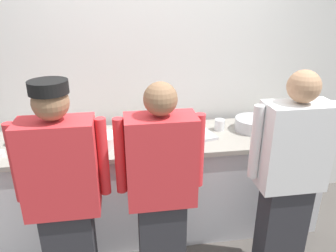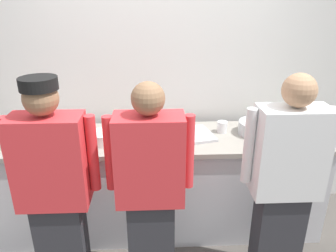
{
  "view_description": "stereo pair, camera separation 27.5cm",
  "coord_description": "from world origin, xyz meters",
  "px_view_note": "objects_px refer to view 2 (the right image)",
  "views": [
    {
      "loc": [
        -0.31,
        -2.16,
        2.07
      ],
      "look_at": [
        0.08,
        0.35,
        1.04
      ],
      "focal_mm": 34.55,
      "sensor_mm": 36.0,
      "label": 1
    },
    {
      "loc": [
        -0.04,
        -2.19,
        2.07
      ],
      "look_at": [
        0.08,
        0.35,
        1.04
      ],
      "focal_mm": 34.55,
      "sensor_mm": 36.0,
      "label": 2
    }
  ],
  "objects_px": {
    "sheet_tray": "(188,135)",
    "squeeze_bottle_primary": "(290,127)",
    "mixing_bowl_steel": "(257,128)",
    "chefs_knife": "(145,143)",
    "chef_far_right": "(285,183)",
    "chef_near_left": "(55,191)",
    "ramekin_yellow_sauce": "(120,130)",
    "ramekin_green_sauce": "(19,135)",
    "chef_center": "(150,190)",
    "plate_stack_rear": "(42,140)",
    "deli_cup": "(222,127)",
    "ramekin_orange_sauce": "(152,127)",
    "plate_stack_front": "(104,137)",
    "ramekin_red_sauce": "(4,146)",
    "squeeze_bottle_secondary": "(137,122)"
  },
  "relations": [
    {
      "from": "sheet_tray",
      "to": "chef_near_left",
      "type": "bearing_deg",
      "value": -143.2
    },
    {
      "from": "chef_near_left",
      "to": "chef_far_right",
      "type": "relative_size",
      "value": 1.0
    },
    {
      "from": "ramekin_yellow_sauce",
      "to": "ramekin_green_sauce",
      "type": "height_order",
      "value": "ramekin_green_sauce"
    },
    {
      "from": "squeeze_bottle_secondary",
      "to": "ramekin_yellow_sauce",
      "type": "height_order",
      "value": "squeeze_bottle_secondary"
    },
    {
      "from": "ramekin_yellow_sauce",
      "to": "chefs_knife",
      "type": "height_order",
      "value": "ramekin_yellow_sauce"
    },
    {
      "from": "ramekin_red_sauce",
      "to": "ramekin_orange_sauce",
      "type": "bearing_deg",
      "value": 16.15
    },
    {
      "from": "chef_center",
      "to": "chefs_knife",
      "type": "xyz_separation_m",
      "value": [
        -0.05,
        0.56,
        0.09
      ]
    },
    {
      "from": "squeeze_bottle_primary",
      "to": "ramekin_red_sauce",
      "type": "xyz_separation_m",
      "value": [
        -2.36,
        -0.11,
        -0.07
      ]
    },
    {
      "from": "squeeze_bottle_primary",
      "to": "ramekin_orange_sauce",
      "type": "distance_m",
      "value": 1.21
    },
    {
      "from": "mixing_bowl_steel",
      "to": "deli_cup",
      "type": "relative_size",
      "value": 3.24
    },
    {
      "from": "ramekin_orange_sauce",
      "to": "mixing_bowl_steel",
      "type": "bearing_deg",
      "value": -8.52
    },
    {
      "from": "chef_center",
      "to": "mixing_bowl_steel",
      "type": "xyz_separation_m",
      "value": [
        0.94,
        0.73,
        0.14
      ]
    },
    {
      "from": "squeeze_bottle_secondary",
      "to": "ramekin_yellow_sauce",
      "type": "xyz_separation_m",
      "value": [
        -0.16,
        0.01,
        -0.08
      ]
    },
    {
      "from": "chef_center",
      "to": "ramekin_yellow_sauce",
      "type": "relative_size",
      "value": 17.1
    },
    {
      "from": "ramekin_yellow_sauce",
      "to": "chef_far_right",
      "type": "bearing_deg",
      "value": -33.6
    },
    {
      "from": "chef_far_right",
      "to": "chefs_knife",
      "type": "relative_size",
      "value": 5.96
    },
    {
      "from": "plate_stack_front",
      "to": "squeeze_bottle_primary",
      "type": "xyz_separation_m",
      "value": [
        1.57,
        0.04,
        0.05
      ]
    },
    {
      "from": "chef_center",
      "to": "ramekin_green_sauce",
      "type": "bearing_deg",
      "value": 146.76
    },
    {
      "from": "deli_cup",
      "to": "chefs_knife",
      "type": "relative_size",
      "value": 0.37
    },
    {
      "from": "ramekin_red_sauce",
      "to": "squeeze_bottle_secondary",
      "type": "bearing_deg",
      "value": 14.85
    },
    {
      "from": "sheet_tray",
      "to": "squeeze_bottle_secondary",
      "type": "bearing_deg",
      "value": 165.77
    },
    {
      "from": "squeeze_bottle_primary",
      "to": "chefs_knife",
      "type": "distance_m",
      "value": 1.25
    },
    {
      "from": "chef_near_left",
      "to": "chef_center",
      "type": "xyz_separation_m",
      "value": [
        0.63,
        0.02,
        -0.03
      ]
    },
    {
      "from": "chef_center",
      "to": "chef_near_left",
      "type": "bearing_deg",
      "value": -178.58
    },
    {
      "from": "plate_stack_rear",
      "to": "chefs_knife",
      "type": "height_order",
      "value": "plate_stack_rear"
    },
    {
      "from": "deli_cup",
      "to": "mixing_bowl_steel",
      "type": "bearing_deg",
      "value": -8.62
    },
    {
      "from": "mixing_bowl_steel",
      "to": "ramekin_orange_sauce",
      "type": "height_order",
      "value": "mixing_bowl_steel"
    },
    {
      "from": "sheet_tray",
      "to": "ramekin_yellow_sauce",
      "type": "height_order",
      "value": "ramekin_yellow_sauce"
    },
    {
      "from": "ramekin_yellow_sauce",
      "to": "ramekin_green_sauce",
      "type": "distance_m",
      "value": 0.87
    },
    {
      "from": "plate_stack_front",
      "to": "ramekin_red_sauce",
      "type": "height_order",
      "value": "plate_stack_front"
    },
    {
      "from": "squeeze_bottle_primary",
      "to": "deli_cup",
      "type": "xyz_separation_m",
      "value": [
        -0.55,
        0.14,
        -0.04
      ]
    },
    {
      "from": "plate_stack_front",
      "to": "squeeze_bottle_primary",
      "type": "height_order",
      "value": "squeeze_bottle_primary"
    },
    {
      "from": "squeeze_bottle_secondary",
      "to": "ramekin_red_sauce",
      "type": "bearing_deg",
      "value": -165.15
    },
    {
      "from": "sheet_tray",
      "to": "squeeze_bottle_primary",
      "type": "xyz_separation_m",
      "value": [
        0.87,
        -0.06,
        0.08
      ]
    },
    {
      "from": "chef_far_right",
      "to": "mixing_bowl_steel",
      "type": "bearing_deg",
      "value": 88.9
    },
    {
      "from": "chef_center",
      "to": "ramekin_yellow_sauce",
      "type": "bearing_deg",
      "value": 108.67
    },
    {
      "from": "plate_stack_rear",
      "to": "chefs_knife",
      "type": "distance_m",
      "value": 0.84
    },
    {
      "from": "chef_center",
      "to": "plate_stack_front",
      "type": "distance_m",
      "value": 0.72
    },
    {
      "from": "mixing_bowl_steel",
      "to": "chefs_knife",
      "type": "distance_m",
      "value": 1.0
    },
    {
      "from": "ramekin_red_sauce",
      "to": "deli_cup",
      "type": "relative_size",
      "value": 0.8
    },
    {
      "from": "plate_stack_rear",
      "to": "ramekin_orange_sauce",
      "type": "xyz_separation_m",
      "value": [
        0.89,
        0.3,
        -0.02
      ]
    },
    {
      "from": "chefs_knife",
      "to": "plate_stack_front",
      "type": "bearing_deg",
      "value": 173.81
    },
    {
      "from": "sheet_tray",
      "to": "ramekin_red_sauce",
      "type": "distance_m",
      "value": 1.5
    },
    {
      "from": "chef_near_left",
      "to": "sheet_tray",
      "type": "bearing_deg",
      "value": 36.8
    },
    {
      "from": "plate_stack_rear",
      "to": "mixing_bowl_steel",
      "type": "relative_size",
      "value": 0.66
    },
    {
      "from": "plate_stack_rear",
      "to": "squeeze_bottle_secondary",
      "type": "bearing_deg",
      "value": 16.96
    },
    {
      "from": "chef_center",
      "to": "squeeze_bottle_primary",
      "type": "distance_m",
      "value": 1.36
    },
    {
      "from": "plate_stack_rear",
      "to": "mixing_bowl_steel",
      "type": "distance_m",
      "value": 1.83
    },
    {
      "from": "sheet_tray",
      "to": "ramekin_orange_sauce",
      "type": "xyz_separation_m",
      "value": [
        -0.31,
        0.18,
        0.01
      ]
    },
    {
      "from": "plate_stack_front",
      "to": "ramekin_yellow_sauce",
      "type": "height_order",
      "value": "plate_stack_front"
    }
  ]
}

